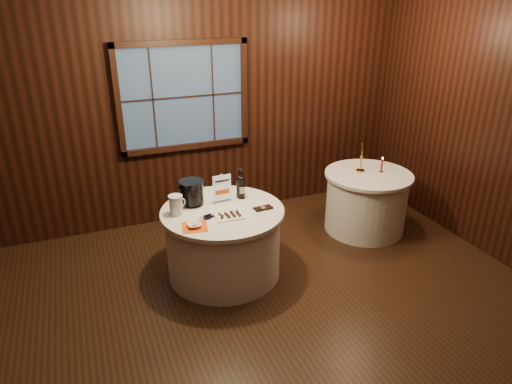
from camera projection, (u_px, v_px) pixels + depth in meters
name	position (u px, v px, depth m)	size (l,w,h in m)	color
ground	(259.00, 330.00, 4.17)	(6.00, 6.00, 0.00)	black
back_wall	(184.00, 105.00, 5.65)	(6.00, 0.10, 3.00)	black
main_table	(224.00, 242.00, 4.86)	(1.28, 1.28, 0.77)	white
side_table	(366.00, 201.00, 5.79)	(1.08, 1.08, 0.77)	white
sign_stand	(222.00, 193.00, 4.83)	(0.20, 0.10, 0.32)	silver
port_bottle_left	(240.00, 185.00, 4.93)	(0.08, 0.09, 0.34)	black
port_bottle_right	(241.00, 186.00, 4.91)	(0.08, 0.08, 0.33)	black
ice_bucket	(192.00, 192.00, 4.76)	(0.26, 0.26, 0.27)	black
chocolate_plate	(230.00, 216.00, 4.54)	(0.29, 0.20, 0.04)	white
chocolate_box	(263.00, 208.00, 4.72)	(0.19, 0.10, 0.02)	black
grape_bunch	(208.00, 217.00, 4.51)	(0.18, 0.08, 0.04)	black
glass_pitcher	(176.00, 205.00, 4.57)	(0.19, 0.14, 0.20)	silver
orange_napkin	(195.00, 227.00, 4.35)	(0.24, 0.24, 0.00)	#E04B12
cracker_bowl	(195.00, 225.00, 4.35)	(0.14, 0.14, 0.03)	white
brass_candlestick	(361.00, 161.00, 5.65)	(0.11, 0.11, 0.39)	#CA893F
red_candle	(382.00, 166.00, 5.64)	(0.05, 0.05, 0.20)	#CA893F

